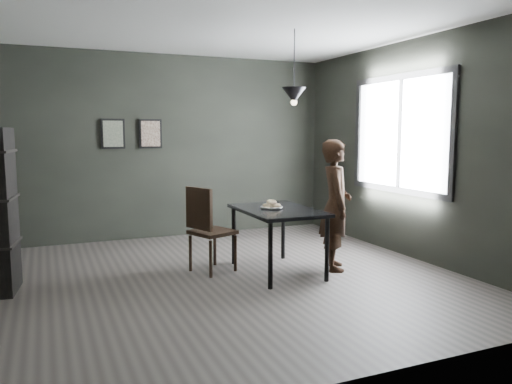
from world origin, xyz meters
name	(u,v)px	position (x,y,z in m)	size (l,w,h in m)	color
ground	(229,278)	(0.00, 0.00, 0.00)	(5.00, 5.00, 0.00)	#36322F
back_wall	(173,147)	(0.00, 2.50, 1.40)	(5.00, 0.10, 2.80)	black
ceiling	(227,20)	(0.00, 0.00, 2.80)	(5.00, 5.00, 0.02)	silver
window_assembly	(400,134)	(2.47, 0.20, 1.60)	(0.04, 1.96, 1.56)	white
cafe_table	(278,215)	(0.60, 0.00, 0.67)	(0.80, 1.20, 0.75)	black
white_plate	(272,208)	(0.55, 0.05, 0.76)	(0.23, 0.23, 0.01)	white
donut_pile	(272,204)	(0.55, 0.05, 0.80)	(0.21, 0.14, 0.09)	#F5E0BE
woman	(336,205)	(1.29, -0.14, 0.77)	(0.56, 0.37, 1.54)	black
wood_chair	(207,224)	(-0.16, 0.30, 0.57)	(0.56, 0.56, 1.01)	black
pendant_lamp	(294,95)	(0.85, 0.10, 2.05)	(0.28, 0.28, 0.86)	black
framed_print_left	(113,134)	(-0.90, 2.47, 1.60)	(0.34, 0.04, 0.44)	black
framed_print_right	(151,134)	(-0.35, 2.47, 1.60)	(0.34, 0.04, 0.44)	black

